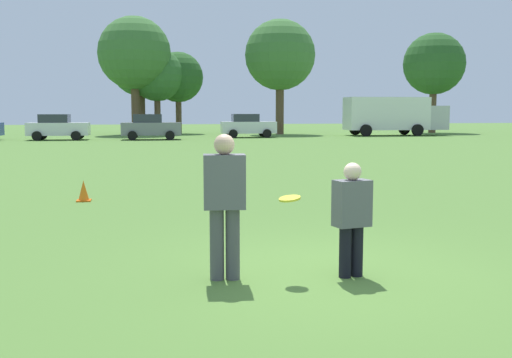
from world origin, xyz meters
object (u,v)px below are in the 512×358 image
(traffic_cone, at_px, (84,191))
(parked_car_mid_right, at_px, (151,127))
(player_thrower, at_px, (225,198))
(frisbee, at_px, (290,198))
(parked_car_center, at_px, (58,127))
(box_truck, at_px, (393,114))
(parked_car_near_right, at_px, (248,126))
(player_defender, at_px, (352,214))

(traffic_cone, distance_m, parked_car_mid_right, 29.64)
(player_thrower, height_order, parked_car_mid_right, parked_car_mid_right)
(frisbee, xyz_separation_m, parked_car_center, (-7.91, 37.31, -0.07))
(box_truck, bearing_deg, parked_car_mid_right, -169.15)
(player_thrower, xyz_separation_m, parked_car_center, (-7.12, 37.21, -0.08))
(traffic_cone, distance_m, parked_car_near_right, 33.18)
(frisbee, relative_size, parked_car_near_right, 0.06)
(player_defender, xyz_separation_m, box_truck, (17.89, 40.53, 0.96))
(player_thrower, bearing_deg, parked_car_near_right, 80.06)
(player_defender, relative_size, traffic_cone, 2.98)
(player_defender, distance_m, frisbee, 0.80)
(player_defender, bearing_deg, box_truck, 66.19)
(player_thrower, distance_m, parked_car_mid_right, 36.52)
(parked_car_mid_right, bearing_deg, frisbee, -87.76)
(player_defender, bearing_deg, parked_car_near_right, 82.34)
(frisbee, height_order, parked_car_near_right, parked_car_near_right)
(player_defender, height_order, traffic_cone, player_defender)
(parked_car_mid_right, bearing_deg, player_thrower, -88.99)
(frisbee, distance_m, parked_car_near_right, 39.38)
(parked_car_mid_right, bearing_deg, parked_car_near_right, 17.14)
(parked_car_mid_right, bearing_deg, box_truck, 10.85)
(frisbee, relative_size, parked_car_center, 0.06)
(parked_car_near_right, bearing_deg, frisbee, -98.79)
(player_defender, height_order, parked_car_center, parked_car_center)
(traffic_cone, bearing_deg, player_thrower, -71.16)
(frisbee, bearing_deg, parked_car_center, 101.97)
(frisbee, bearing_deg, traffic_cone, 114.15)
(player_thrower, xyz_separation_m, box_truck, (19.45, 40.37, 0.75))
(player_defender, relative_size, frisbee, 5.23)
(parked_car_near_right, bearing_deg, parked_car_center, -173.45)
(player_defender, xyz_separation_m, parked_car_mid_right, (-2.20, 36.68, 0.13))
(traffic_cone, relative_size, parked_car_mid_right, 0.11)
(frisbee, xyz_separation_m, traffic_cone, (-3.15, 7.03, -0.77))
(traffic_cone, distance_m, parked_car_center, 30.66)
(frisbee, height_order, parked_car_center, parked_car_center)
(parked_car_mid_right, height_order, parked_car_near_right, same)
(parked_car_center, bearing_deg, parked_car_near_right, 6.55)
(parked_car_center, xyz_separation_m, parked_car_mid_right, (6.48, -0.70, 0.00))
(player_thrower, height_order, parked_car_near_right, parked_car_near_right)
(parked_car_near_right, bearing_deg, player_thrower, -99.94)
(player_thrower, relative_size, parked_car_near_right, 0.42)
(parked_car_center, relative_size, parked_car_mid_right, 1.00)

